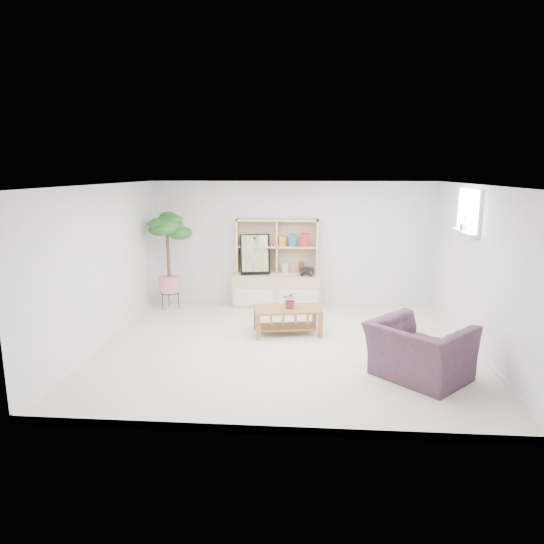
# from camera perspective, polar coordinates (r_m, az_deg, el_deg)

# --- Properties ---
(floor) EXTENTS (5.50, 5.00, 0.01)m
(floor) POSITION_cam_1_polar(r_m,az_deg,el_deg) (7.38, 1.58, -8.76)
(floor) COLOR beige
(floor) RESTS_ON ground
(ceiling) EXTENTS (5.50, 5.00, 0.01)m
(ceiling) POSITION_cam_1_polar(r_m,az_deg,el_deg) (6.91, 1.70, 10.21)
(ceiling) COLOR white
(ceiling) RESTS_ON walls
(walls) EXTENTS (5.51, 5.01, 2.40)m
(walls) POSITION_cam_1_polar(r_m,az_deg,el_deg) (7.05, 1.64, 0.42)
(walls) COLOR white
(walls) RESTS_ON floor
(baseboard) EXTENTS (5.50, 5.00, 0.10)m
(baseboard) POSITION_cam_1_polar(r_m,az_deg,el_deg) (7.36, 1.58, -8.39)
(baseboard) COLOR white
(baseboard) RESTS_ON floor
(window) EXTENTS (0.10, 0.98, 0.68)m
(window) POSITION_cam_1_polar(r_m,az_deg,el_deg) (7.90, 22.24, 6.65)
(window) COLOR silver
(window) RESTS_ON walls
(window_sill) EXTENTS (0.14, 1.00, 0.04)m
(window_sill) POSITION_cam_1_polar(r_m,az_deg,el_deg) (7.91, 21.64, 4.36)
(window_sill) COLOR white
(window_sill) RESTS_ON walls
(storage_unit) EXTENTS (1.68, 0.57, 1.68)m
(storage_unit) POSITION_cam_1_polar(r_m,az_deg,el_deg) (9.33, 0.57, 1.00)
(storage_unit) COLOR tan
(storage_unit) RESTS_ON floor
(poster) EXTENTS (0.58, 0.23, 0.78)m
(poster) POSITION_cam_1_polar(r_m,az_deg,el_deg) (9.29, -2.00, 2.09)
(poster) COLOR #FFF32E
(poster) RESTS_ON storage_unit
(toy_truck) EXTENTS (0.36, 0.27, 0.18)m
(toy_truck) POSITION_cam_1_polar(r_m,az_deg,el_deg) (9.25, 4.16, 0.11)
(toy_truck) COLOR black
(toy_truck) RESTS_ON storage_unit
(coffee_table) EXTENTS (1.14, 0.75, 0.43)m
(coffee_table) POSITION_cam_1_polar(r_m,az_deg,el_deg) (7.88, 1.81, -5.75)
(coffee_table) COLOR brown
(coffee_table) RESTS_ON floor
(table_plant) EXTENTS (0.29, 0.26, 0.28)m
(table_plant) POSITION_cam_1_polar(r_m,az_deg,el_deg) (7.77, 2.20, -3.29)
(table_plant) COLOR #164D1A
(table_plant) RESTS_ON coffee_table
(floor_tree) EXTENTS (0.76, 0.76, 1.84)m
(floor_tree) POSITION_cam_1_polar(r_m,az_deg,el_deg) (9.30, -12.10, 1.21)
(floor_tree) COLOR #234E1C
(floor_tree) RESTS_ON floor
(armchair) EXTENTS (1.49, 1.48, 0.83)m
(armchair) POSITION_cam_1_polar(r_m,az_deg,el_deg) (6.44, 16.96, -8.48)
(armchair) COLOR navy
(armchair) RESTS_ON floor
(sill_plant) EXTENTS (0.15, 0.13, 0.25)m
(sill_plant) POSITION_cam_1_polar(r_m,az_deg,el_deg) (7.92, 21.66, 5.41)
(sill_plant) COLOR #234E1C
(sill_plant) RESTS_ON window_sill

